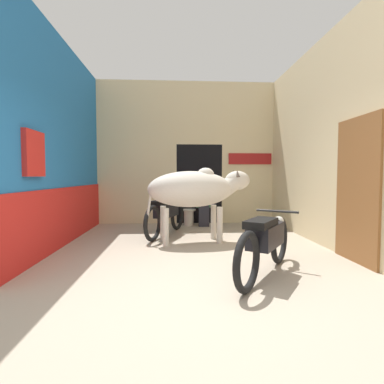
{
  "coord_description": "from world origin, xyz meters",
  "views": [
    {
      "loc": [
        -0.33,
        -3.32,
        1.25
      ],
      "look_at": [
        -0.0,
        2.07,
        0.96
      ],
      "focal_mm": 28.0,
      "sensor_mm": 36.0,
      "label": 1
    }
  ],
  "objects_px": {
    "cow": "(196,189)",
    "motorcycle_near": "(266,241)",
    "motorcycle_far": "(166,214)",
    "shopkeeper_seated": "(203,201)",
    "plastic_stool": "(189,217)"
  },
  "relations": [
    {
      "from": "cow",
      "to": "motorcycle_near",
      "type": "distance_m",
      "value": 2.18
    },
    {
      "from": "motorcycle_far",
      "to": "shopkeeper_seated",
      "type": "bearing_deg",
      "value": 52.03
    },
    {
      "from": "cow",
      "to": "motorcycle_near",
      "type": "relative_size",
      "value": 1.24
    },
    {
      "from": "plastic_stool",
      "to": "motorcycle_near",
      "type": "bearing_deg",
      "value": -78.85
    },
    {
      "from": "cow",
      "to": "shopkeeper_seated",
      "type": "bearing_deg",
      "value": 79.89
    },
    {
      "from": "motorcycle_far",
      "to": "plastic_stool",
      "type": "height_order",
      "value": "motorcycle_far"
    },
    {
      "from": "shopkeeper_seated",
      "to": "plastic_stool",
      "type": "height_order",
      "value": "shopkeeper_seated"
    },
    {
      "from": "motorcycle_near",
      "to": "plastic_stool",
      "type": "height_order",
      "value": "motorcycle_near"
    },
    {
      "from": "cow",
      "to": "plastic_stool",
      "type": "relative_size",
      "value": 4.95
    },
    {
      "from": "motorcycle_near",
      "to": "motorcycle_far",
      "type": "distance_m",
      "value": 2.98
    },
    {
      "from": "motorcycle_near",
      "to": "motorcycle_far",
      "type": "xyz_separation_m",
      "value": [
        -1.31,
        2.68,
        0.01
      ]
    },
    {
      "from": "motorcycle_near",
      "to": "cow",
      "type": "bearing_deg",
      "value": 110.36
    },
    {
      "from": "motorcycle_far",
      "to": "plastic_stool",
      "type": "bearing_deg",
      "value": 66.04
    },
    {
      "from": "shopkeeper_seated",
      "to": "cow",
      "type": "bearing_deg",
      "value": -100.11
    },
    {
      "from": "cow",
      "to": "plastic_stool",
      "type": "xyz_separation_m",
      "value": [
        -0.03,
        1.92,
        -0.78
      ]
    }
  ]
}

